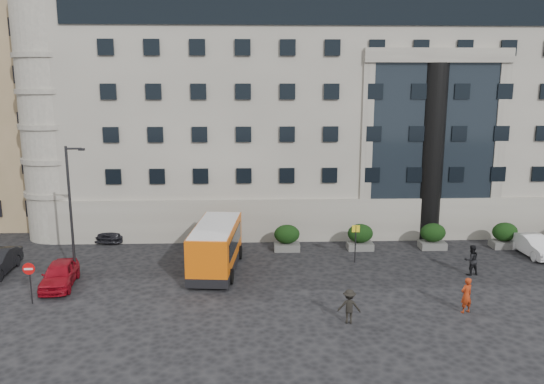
{
  "coord_description": "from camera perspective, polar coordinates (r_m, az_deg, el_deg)",
  "views": [
    {
      "loc": [
        -1.23,
        -27.98,
        11.54
      ],
      "look_at": [
        0.0,
        3.92,
        5.0
      ],
      "focal_mm": 35.0,
      "sensor_mm": 36.0,
      "label": 1
    }
  ],
  "objects": [
    {
      "name": "ground",
      "position": [
        30.29,
        0.29,
        -10.82
      ],
      "size": [
        120.0,
        120.0,
        0.0
      ],
      "primitive_type": "plane",
      "color": "black",
      "rests_on": "ground"
    },
    {
      "name": "civic_building",
      "position": [
        50.56,
        6.08,
        8.64
      ],
      "size": [
        44.0,
        24.0,
        18.0
      ],
      "primitive_type": "cube",
      "color": "gray",
      "rests_on": "ground"
    },
    {
      "name": "entrance_column",
      "position": [
        40.81,
        16.77,
        3.99
      ],
      "size": [
        1.8,
        1.8,
        13.0
      ],
      "primitive_type": "cylinder",
      "color": "black",
      "rests_on": "ground"
    },
    {
      "name": "apartment_far",
      "position": [
        70.84,
        -23.94,
        10.17
      ],
      "size": [
        13.0,
        13.0,
        22.0
      ],
      "primitive_type": "cube",
      "color": "#85674D",
      "rests_on": "ground"
    },
    {
      "name": "hedge_a",
      "position": [
        37.42,
        -6.39,
        -4.97
      ],
      "size": [
        1.8,
        1.26,
        1.84
      ],
      "color": "#50504E",
      "rests_on": "ground"
    },
    {
      "name": "hedge_b",
      "position": [
        37.4,
        1.61,
        -4.91
      ],
      "size": [
        1.8,
        1.26,
        1.84
      ],
      "color": "#50504E",
      "rests_on": "ground"
    },
    {
      "name": "hedge_c",
      "position": [
        38.09,
        9.47,
        -4.76
      ],
      "size": [
        1.8,
        1.26,
        1.84
      ],
      "color": "#50504E",
      "rests_on": "ground"
    },
    {
      "name": "hedge_d",
      "position": [
        39.46,
        16.91,
        -4.54
      ],
      "size": [
        1.8,
        1.26,
        1.84
      ],
      "color": "#50504E",
      "rests_on": "ground"
    },
    {
      "name": "hedge_e",
      "position": [
        41.45,
        23.74,
        -4.26
      ],
      "size": [
        1.8,
        1.26,
        1.84
      ],
      "color": "#50504E",
      "rests_on": "ground"
    },
    {
      "name": "street_lamp",
      "position": [
        33.55,
        -20.77,
        -1.53
      ],
      "size": [
        1.16,
        0.18,
        8.0
      ],
      "color": "#262628",
      "rests_on": "ground"
    },
    {
      "name": "bus_stop_sign",
      "position": [
        35.06,
        8.98,
        -4.82
      ],
      "size": [
        0.5,
        0.08,
        2.52
      ],
      "color": "#262628",
      "rests_on": "ground"
    },
    {
      "name": "no_entry_sign",
      "position": [
        31.02,
        -24.64,
        -8.11
      ],
      "size": [
        0.64,
        0.16,
        2.32
      ],
      "color": "#262628",
      "rests_on": "ground"
    },
    {
      "name": "minibus",
      "position": [
        33.44,
        -6.05,
        -5.72
      ],
      "size": [
        3.2,
        7.3,
        2.96
      ],
      "rotation": [
        0.0,
        0.0,
        -0.09
      ],
      "color": "#DD5B0A",
      "rests_on": "ground"
    },
    {
      "name": "red_truck",
      "position": [
        45.57,
        -16.6,
        -1.93
      ],
      "size": [
        2.61,
        4.84,
        2.5
      ],
      "rotation": [
        0.0,
        0.0,
        -0.12
      ],
      "color": "maroon",
      "rests_on": "ground"
    },
    {
      "name": "parked_car_a",
      "position": [
        33.33,
        -21.89,
        -8.23
      ],
      "size": [
        2.21,
        4.42,
        1.45
      ],
      "primitive_type": "imported",
      "rotation": [
        0.0,
        0.0,
        0.12
      ],
      "color": "maroon",
      "rests_on": "ground"
    },
    {
      "name": "parked_car_c",
      "position": [
        42.65,
        -16.1,
        -3.48
      ],
      "size": [
        2.94,
        5.7,
        1.58
      ],
      "primitive_type": "imported",
      "rotation": [
        0.0,
        0.0,
        -0.14
      ],
      "color": "black",
      "rests_on": "ground"
    },
    {
      "name": "parked_car_d",
      "position": [
        43.52,
        -15.81,
        -3.34
      ],
      "size": [
        2.37,
        4.84,
        1.32
      ],
      "primitive_type": "imported",
      "rotation": [
        0.0,
        0.0,
        -0.04
      ],
      "color": "black",
      "rests_on": "ground"
    },
    {
      "name": "white_taxi",
      "position": [
        40.5,
        26.31,
        -5.18
      ],
      "size": [
        1.73,
        4.33,
        1.4
      ],
      "primitive_type": "imported",
      "rotation": [
        0.0,
        0.0,
        0.06
      ],
      "color": "silver",
      "rests_on": "ground"
    },
    {
      "name": "pedestrian_a",
      "position": [
        29.29,
        20.17,
        -10.38
      ],
      "size": [
        0.8,
        0.66,
        1.88
      ],
      "primitive_type": "imported",
      "rotation": [
        0.0,
        0.0,
        3.51
      ],
      "color": "#992B0F",
      "rests_on": "ground"
    },
    {
      "name": "pedestrian_b",
      "position": [
        34.92,
        20.64,
        -6.84
      ],
      "size": [
        1.03,
        0.87,
        1.9
      ],
      "primitive_type": "imported",
      "rotation": [
        0.0,
        0.0,
        3.31
      ],
      "color": "black",
      "rests_on": "ground"
    },
    {
      "name": "pedestrian_c",
      "position": [
        26.76,
        8.31,
        -12.07
      ],
      "size": [
        1.2,
        0.8,
        1.73
      ],
      "primitive_type": "imported",
      "rotation": [
        0.0,
        0.0,
        2.99
      ],
      "color": "black",
      "rests_on": "ground"
    }
  ]
}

